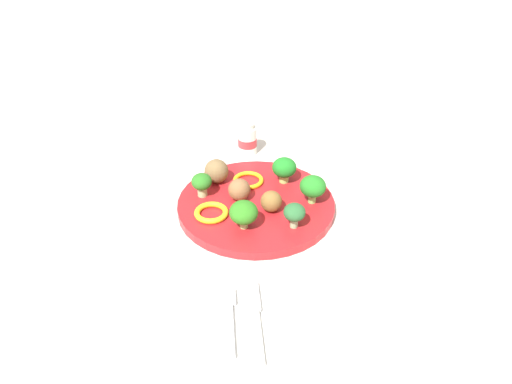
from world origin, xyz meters
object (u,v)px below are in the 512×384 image
at_px(plate, 256,205).
at_px(meatball_back_right, 271,201).
at_px(fork, 229,317).
at_px(knife, 255,317).
at_px(broccoli_floret_front_left, 202,183).
at_px(broccoli_floret_far_rim, 284,168).
at_px(meatball_front_left, 216,171).
at_px(broccoli_floret_mid_right, 313,188).
at_px(broccoli_floret_center, 244,213).
at_px(napkin, 242,324).
at_px(pepper_ring_mid_left, 211,213).
at_px(meatball_far_rim, 239,190).
at_px(broccoli_floret_front_right, 294,213).
at_px(pepper_ring_center, 248,180).
at_px(yogurt_bottle, 247,140).

distance_m(plate, meatball_back_right, 0.05).
distance_m(fork, knife, 0.04).
xyz_separation_m(broccoli_floret_front_left, broccoli_floret_far_rim, (0.05, -0.15, 0.00)).
bearing_deg(meatball_front_left, fork, -172.62).
height_order(broccoli_floret_mid_right, broccoli_floret_far_rim, broccoli_floret_mid_right).
height_order(broccoli_floret_center, napkin, broccoli_floret_center).
distance_m(broccoli_floret_mid_right, broccoli_floret_far_rim, 0.08).
bearing_deg(pepper_ring_mid_left, broccoli_floret_far_rim, -49.70).
distance_m(broccoli_floret_front_left, napkin, 0.30).
bearing_deg(meatball_front_left, meatball_far_rim, -141.71).
bearing_deg(broccoli_floret_front_left, pepper_ring_mid_left, -160.11).
bearing_deg(broccoli_floret_mid_right, knife, 159.69).
distance_m(broccoli_floret_front_left, pepper_ring_mid_left, 0.07).
distance_m(broccoli_floret_front_right, broccoli_floret_far_rim, 0.14).
distance_m(broccoli_floret_mid_right, meatball_far_rim, 0.13).
bearing_deg(meatball_front_left, pepper_ring_center, -91.35).
distance_m(meatball_far_rim, yogurt_bottle, 0.19).
distance_m(meatball_front_left, fork, 0.33).
height_order(meatball_far_rim, fork, meatball_far_rim).
bearing_deg(broccoli_floret_mid_right, napkin, 157.05).
xyz_separation_m(broccoli_floret_mid_right, pepper_ring_mid_left, (-0.04, 0.17, -0.03)).
bearing_deg(pepper_ring_center, fork, 177.05).
xyz_separation_m(knife, yogurt_bottle, (0.46, 0.03, 0.02)).
bearing_deg(napkin, knife, -64.93).
height_order(broccoli_floret_front_left, meatball_back_right, broccoli_floret_front_left).
xyz_separation_m(broccoli_floret_front_left, pepper_ring_mid_left, (-0.06, -0.02, -0.02)).
xyz_separation_m(meatball_far_rim, pepper_ring_center, (0.06, -0.01, -0.02)).
bearing_deg(broccoli_floret_front_right, napkin, 158.57).
bearing_deg(fork, knife, -87.97).
relative_size(pepper_ring_center, yogurt_bottle, 0.83).
bearing_deg(knife, pepper_ring_mid_left, 19.83).
bearing_deg(napkin, fork, 70.07).
distance_m(meatball_back_right, pepper_ring_center, 0.10).
xyz_separation_m(broccoli_floret_front_left, meatball_far_rim, (-0.01, -0.07, -0.01)).
relative_size(broccoli_floret_front_left, meatball_far_rim, 1.12).
bearing_deg(fork, pepper_ring_mid_left, 11.08).
xyz_separation_m(meatball_front_left, pepper_ring_mid_left, (-0.11, 0.00, -0.02)).
relative_size(broccoli_floret_front_left, napkin, 0.26).
height_order(meatball_back_right, meatball_front_left, meatball_front_left).
distance_m(broccoli_floret_front_left, meatball_far_rim, 0.07).
height_order(meatball_back_right, napkin, meatball_back_right).
relative_size(meatball_far_rim, meatball_front_left, 0.88).
height_order(meatball_far_rim, yogurt_bottle, yogurt_bottle).
height_order(plate, meatball_back_right, meatball_back_right).
xyz_separation_m(meatball_back_right, meatball_front_left, (0.09, 0.10, 0.00)).
bearing_deg(broccoli_floret_center, plate, -14.14).
bearing_deg(yogurt_bottle, broccoli_floret_center, -179.45).
bearing_deg(yogurt_bottle, meatball_front_left, 158.73).
bearing_deg(napkin, pepper_ring_center, 0.33).
xyz_separation_m(meatball_back_right, meatball_far_rim, (0.03, 0.06, 0.00)).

